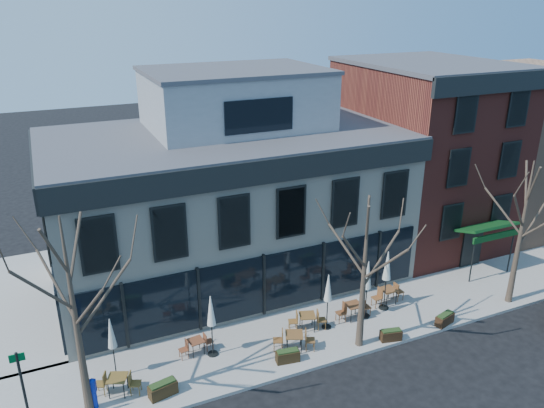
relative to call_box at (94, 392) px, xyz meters
name	(u,v)px	position (x,y,z in m)	size (l,w,h in m)	color
ground	(263,318)	(8.27, 3.16, -0.87)	(120.00, 120.00, 0.00)	black
sidewalk_front	(343,324)	(11.52, 1.01, -0.79)	(33.50, 4.70, 0.15)	gray
sidewalk_side	(13,306)	(-2.98, 9.16, -0.79)	(4.50, 12.00, 0.15)	gray
corner_building	(227,195)	(8.34, 8.23, 3.85)	(18.39, 10.39, 11.10)	beige
red_brick_building	(423,152)	(21.27, 8.15, 4.77)	(8.20, 11.78, 11.18)	maroon
bg_building	(525,142)	(31.27, 9.16, 4.13)	(12.00, 12.00, 10.00)	#8C664C
tree_corner	(75,317)	(-0.22, -0.04, 3.38)	(3.93, 3.98, 7.92)	#382B21
tree_mid	(364,273)	(11.28, -0.74, 2.92)	(3.50, 3.55, 7.04)	#382B21
tree_right	(521,232)	(20.28, -0.74, 3.15)	(3.72, 3.77, 7.48)	#382B21
sign_pole	(23,388)	(-2.23, -0.34, 1.21)	(0.50, 0.10, 3.40)	black
call_box	(94,392)	(0.00, 0.00, 0.00)	(0.28, 0.27, 1.36)	#0B2199
cafe_set_0	(118,383)	(0.93, 0.41, -0.23)	(1.84, 1.12, 0.95)	brown
cafe_set_1	(196,345)	(4.43, 1.60, -0.29)	(1.61, 0.71, 0.83)	brown
cafe_set_2	(294,340)	(8.43, 0.11, -0.21)	(1.92, 1.19, 1.00)	brown
cafe_set_3	(307,320)	(9.68, 1.25, -0.23)	(1.86, 0.99, 0.95)	brown
cafe_set_4	(353,309)	(12.13, 1.14, -0.22)	(1.85, 0.76, 0.97)	brown
cafe_set_5	(388,294)	(14.47, 1.63, -0.21)	(1.88, 0.78, 0.98)	brown
umbrella_0	(111,337)	(0.99, 1.47, 1.23)	(0.44, 0.44, 2.76)	black
umbrella_1	(211,314)	(5.06, 1.24, 1.34)	(0.47, 0.47, 2.91)	black
umbrella_2	(328,291)	(10.59, 1.01, 1.26)	(0.45, 0.45, 2.81)	black
umbrella_3	(368,278)	(12.75, 1.05, 1.40)	(0.48, 0.48, 3.00)	black
umbrella_4	(387,269)	(14.02, 1.29, 1.50)	(0.50, 0.50, 3.14)	black
planter_0	(163,389)	(2.49, -0.41, -0.41)	(1.17, 0.66, 0.62)	#312210
planter_1	(288,356)	(7.83, -0.51, -0.44)	(1.05, 0.54, 0.56)	black
planter_2	(391,335)	(12.76, -1.04, -0.45)	(1.03, 0.58, 0.54)	black
planter_3	(445,319)	(15.85, -1.04, -0.43)	(1.10, 0.67, 0.57)	#311D10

